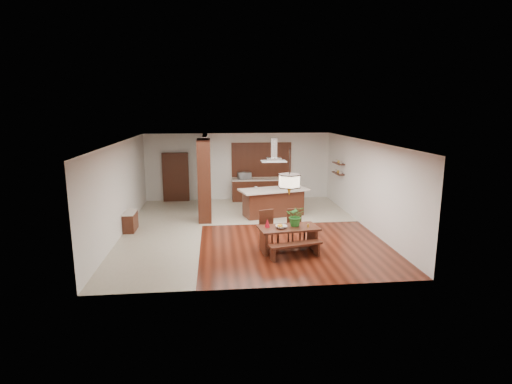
{
  "coord_description": "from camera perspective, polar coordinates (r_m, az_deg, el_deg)",
  "views": [
    {
      "loc": [
        -1.02,
        -12.72,
        3.92
      ],
      "look_at": [
        0.3,
        0.0,
        1.25
      ],
      "focal_mm": 28.0,
      "sensor_mm": 36.0,
      "label": 1
    }
  ],
  "objects": [
    {
      "name": "gold_ornament",
      "position": [
        11.24,
        7.46,
        -4.77
      ],
      "size": [
        0.07,
        0.07,
        0.09
      ],
      "primitive_type": "cylinder",
      "rotation": [
        0.0,
        0.0,
        -0.06
      ],
      "color": "gold",
      "rests_on": "dining_table"
    },
    {
      "name": "island_cup",
      "position": [
        14.68,
        4.11,
        0.56
      ],
      "size": [
        0.14,
        0.14,
        0.09
      ],
      "primitive_type": "imported",
      "rotation": [
        0.0,
        0.0,
        -0.38
      ],
      "color": "silver",
      "rests_on": "kitchen_island"
    },
    {
      "name": "dining_chair_left",
      "position": [
        11.59,
        1.92,
        -5.26
      ],
      "size": [
        0.58,
        0.58,
        1.04
      ],
      "primitive_type": null,
      "rotation": [
        0.0,
        0.0,
        0.33
      ],
      "color": "#32170E",
      "rests_on": "ground"
    },
    {
      "name": "dining_bench",
      "position": [
        10.81,
        5.63,
        -8.34
      ],
      "size": [
        1.5,
        0.65,
        0.41
      ],
      "primitive_type": null,
      "rotation": [
        0.0,
        0.0,
        0.24
      ],
      "color": "#32170E",
      "rests_on": "ground"
    },
    {
      "name": "partition_pier",
      "position": [
        14.14,
        -7.38,
        1.64
      ],
      "size": [
        0.45,
        1.0,
        2.9
      ],
      "primitive_type": "cube",
      "color": "#32170E",
      "rests_on": "ground"
    },
    {
      "name": "dining_chair_right",
      "position": [
        11.84,
        5.8,
        -5.0
      ],
      "size": [
        0.52,
        0.52,
        1.02
      ],
      "primitive_type": null,
      "rotation": [
        0.0,
        0.0,
        0.15
      ],
      "color": "#32170E",
      "rests_on": "ground"
    },
    {
      "name": "tile_kitchen",
      "position": [
        15.87,
        2.48,
        -2.49
      ],
      "size": [
        5.5,
        4.0,
        0.01
      ],
      "primitive_type": "cube",
      "color": "beige",
      "rests_on": "ground"
    },
    {
      "name": "soffit_band",
      "position": [
        12.8,
        -1.35,
        7.16
      ],
      "size": [
        8.0,
        9.0,
        0.02
      ],
      "primitive_type": "cube",
      "color": "#3A180E",
      "rests_on": "room_shell"
    },
    {
      "name": "dining_table",
      "position": [
        11.25,
        4.65,
        -5.9
      ],
      "size": [
        1.75,
        1.04,
        0.69
      ],
      "rotation": [
        0.0,
        0.0,
        0.13
      ],
      "color": "#32170E",
      "rests_on": "ground"
    },
    {
      "name": "foliage_plant",
      "position": [
        11.24,
        5.71,
        -3.42
      ],
      "size": [
        0.62,
        0.57,
        0.58
      ],
      "primitive_type": "imported",
      "rotation": [
        0.0,
        0.0,
        -0.25
      ],
      "color": "#267125",
      "rests_on": "dining_table"
    },
    {
      "name": "hallway_console",
      "position": [
        13.7,
        -17.5,
        -4.03
      ],
      "size": [
        0.37,
        0.88,
        0.63
      ],
      "primitive_type": "cube",
      "color": "#32170E",
      "rests_on": "ground"
    },
    {
      "name": "shelf_lower",
      "position": [
        16.27,
        11.65,
        2.64
      ],
      "size": [
        0.26,
        0.9,
        0.04
      ],
      "primitive_type": "cube",
      "color": "#32170E",
      "rests_on": "room_shell"
    },
    {
      "name": "shelf_upper",
      "position": [
        16.22,
        11.7,
        4.04
      ],
      "size": [
        0.26,
        0.9,
        0.04
      ],
      "primitive_type": "cube",
      "color": "#32170E",
      "rests_on": "room_shell"
    },
    {
      "name": "tile_hallway",
      "position": [
        13.42,
        -13.13,
        -5.49
      ],
      "size": [
        2.5,
        9.0,
        0.01
      ],
      "primitive_type": "cube",
      "color": "beige",
      "rests_on": "ground"
    },
    {
      "name": "partition_stub",
      "position": [
        16.21,
        -7.21,
        2.94
      ],
      "size": [
        0.18,
        2.4,
        2.9
      ],
      "primitive_type": "cube",
      "color": "silver",
      "rests_on": "ground"
    },
    {
      "name": "range_hood",
      "position": [
        14.53,
        2.55,
        6.04
      ],
      "size": [
        0.9,
        0.55,
        0.87
      ],
      "primitive_type": null,
      "color": "silver",
      "rests_on": "room_shell"
    },
    {
      "name": "fruit_bowl",
      "position": [
        11.07,
        3.63,
        -4.98
      ],
      "size": [
        0.37,
        0.37,
        0.08
      ],
      "primitive_type": "imported",
      "rotation": [
        0.0,
        0.0,
        0.2
      ],
      "color": "beige",
      "rests_on": "dining_table"
    },
    {
      "name": "room_shell",
      "position": [
        12.89,
        -1.33,
        3.51
      ],
      "size": [
        9.0,
        9.04,
        2.92
      ],
      "color": "#3B140A",
      "rests_on": "ground"
    },
    {
      "name": "kitchen_window",
      "position": [
        17.43,
        0.77,
        4.64
      ],
      "size": [
        2.6,
        0.08,
        1.5
      ],
      "primitive_type": "cube",
      "color": "#9D582F",
      "rests_on": "room_shell"
    },
    {
      "name": "napkin_cone",
      "position": [
        11.13,
        1.63,
        -4.47
      ],
      "size": [
        0.16,
        0.16,
        0.23
      ],
      "primitive_type": "cone",
      "rotation": [
        0.0,
        0.0,
        0.13
      ],
      "color": "#B40C1F",
      "rests_on": "dining_table"
    },
    {
      "name": "rear_counter",
      "position": [
        17.38,
        0.86,
        0.36
      ],
      "size": [
        2.6,
        0.62,
        0.95
      ],
      "color": "#32170E",
      "rests_on": "ground"
    },
    {
      "name": "microwave",
      "position": [
        17.21,
        -1.67,
        2.34
      ],
      "size": [
        0.61,
        0.5,
        0.29
      ],
      "primitive_type": "imported",
      "rotation": [
        0.0,
        0.0,
        0.3
      ],
      "color": "silver",
      "rests_on": "rear_counter"
    },
    {
      "name": "pendant_lantern",
      "position": [
        10.85,
        4.81,
        2.88
      ],
      "size": [
        0.64,
        0.64,
        1.31
      ],
      "primitive_type": null,
      "color": "#FFE5C3",
      "rests_on": "room_shell"
    },
    {
      "name": "hallway_doorway",
      "position": [
        17.44,
        -11.38,
        2.09
      ],
      "size": [
        1.1,
        0.2,
        2.1
      ],
      "primitive_type": "cube",
      "color": "#32170E",
      "rests_on": "ground"
    },
    {
      "name": "kitchen_island",
      "position": [
        14.85,
        2.48,
        -1.43
      ],
      "size": [
        2.67,
        1.66,
        1.03
      ],
      "rotation": [
        0.0,
        0.0,
        0.25
      ],
      "color": "#32170E",
      "rests_on": "ground"
    }
  ]
}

